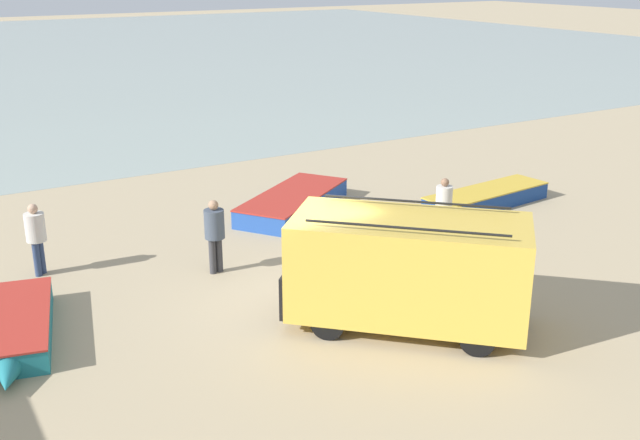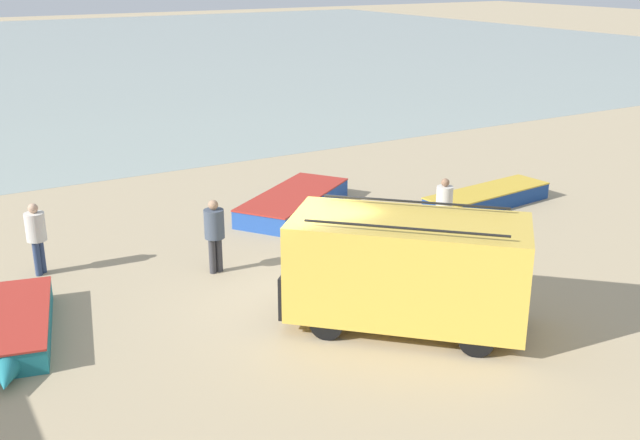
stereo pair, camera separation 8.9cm
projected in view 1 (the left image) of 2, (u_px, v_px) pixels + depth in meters
name	position (u px, v px, depth m)	size (l,w,h in m)	color
ground_plane	(301.00, 306.00, 16.22)	(200.00, 200.00, 0.00)	tan
parked_van	(407.00, 268.00, 14.98)	(4.85, 4.78, 2.42)	gold
fishing_rowboat_0	(14.00, 329.00, 14.67)	(2.13, 4.30, 0.51)	#1E757F
fishing_rowboat_1	(295.00, 201.00, 22.44)	(4.97, 3.91, 0.56)	#234CA3
fishing_rowboat_2	(482.00, 199.00, 22.74)	(5.32, 1.67, 0.51)	navy
fisherman_0	(215.00, 230.00, 17.64)	(0.48, 0.48, 1.81)	#38383D
fisherman_1	(444.00, 203.00, 19.92)	(0.44, 0.44, 1.67)	#5B564C
fisherman_2	(36.00, 233.00, 17.52)	(0.46, 0.46, 1.77)	navy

